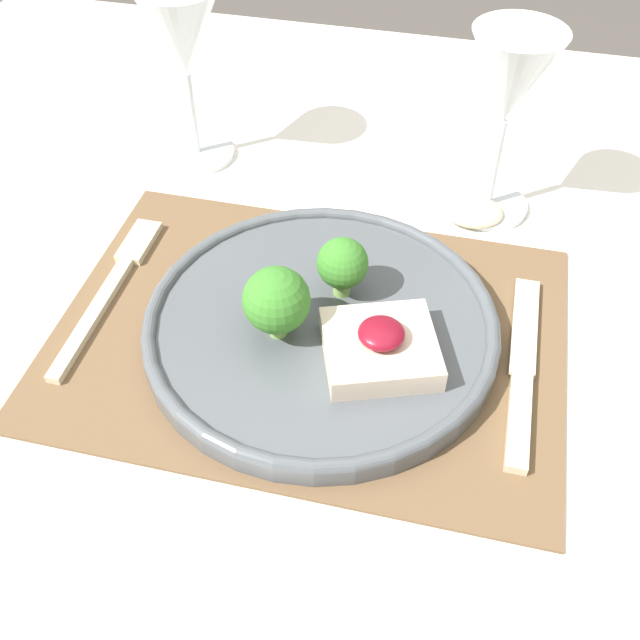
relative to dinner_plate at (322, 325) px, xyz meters
The scene contains 8 objects.
dining_table 0.11m from the dinner_plate, 158.42° to the left, with size 1.16×1.12×0.73m.
placemat 0.02m from the dinner_plate, 158.42° to the left, with size 0.41×0.30×0.00m, color brown.
dinner_plate is the anchor object (origin of this frame).
fork 0.19m from the dinner_plate, behind, with size 0.02×0.20×0.01m.
knife 0.16m from the dinner_plate, ahead, with size 0.02×0.20×0.01m.
spoon 0.21m from the dinner_plate, 64.46° to the left, with size 0.18×0.05×0.02m.
wine_glass_near 0.26m from the dinner_plate, 60.78° to the left, with size 0.08×0.08×0.18m.
wine_glass_far 0.32m from the dinner_plate, 129.46° to the left, with size 0.08×0.08×0.18m.
Camera 1 is at (0.10, -0.40, 1.18)m, focal length 42.00 mm.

